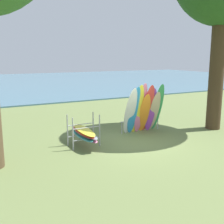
# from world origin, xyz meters

# --- Properties ---
(ground_plane) EXTENTS (80.00, 80.00, 0.00)m
(ground_plane) POSITION_xyz_m (0.00, 0.00, 0.00)
(ground_plane) COLOR olive
(lake_water) EXTENTS (80.00, 36.00, 0.10)m
(lake_water) POSITION_xyz_m (0.00, 28.64, 0.05)
(lake_water) COLOR #477084
(lake_water) RESTS_ON ground
(leaning_board_pile) EXTENTS (2.13, 0.85, 2.32)m
(leaning_board_pile) POSITION_xyz_m (1.01, 1.02, 1.07)
(leaning_board_pile) COLOR white
(leaning_board_pile) RESTS_ON ground
(board_storage_rack) EXTENTS (1.15, 2.13, 1.25)m
(board_storage_rack) POSITION_xyz_m (-2.14, 0.56, 0.52)
(board_storage_rack) COLOR #9EA0A5
(board_storage_rack) RESTS_ON ground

